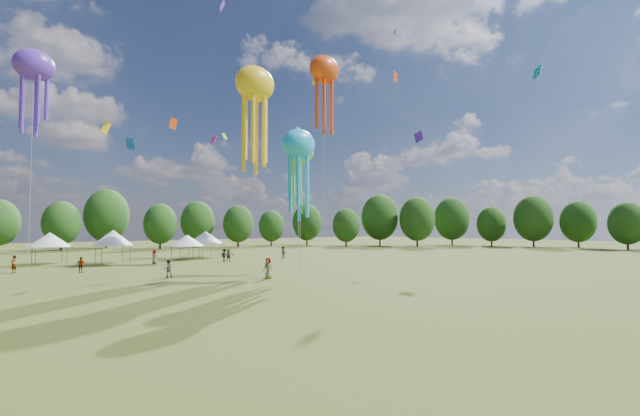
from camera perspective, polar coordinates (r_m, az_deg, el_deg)
ground at (r=22.12m, az=32.67°, el=-14.53°), size 300.00×300.00×0.00m
spectator_near at (r=42.94m, az=-19.51°, el=-7.64°), size 0.92×0.78×1.67m
spectators_far at (r=56.37m, az=-14.76°, el=-6.41°), size 34.03×23.83×1.92m
festival_tents at (r=64.08m, az=-25.53°, el=-3.83°), size 36.07×11.64×4.39m
show_kites at (r=56.42m, az=-13.22°, el=14.68°), size 51.30×26.72×32.26m
small_kites at (r=57.83m, az=-19.66°, el=23.63°), size 64.19×63.60×45.44m
treeline at (r=71.10m, az=-26.35°, el=-0.85°), size 201.57×95.24×13.43m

